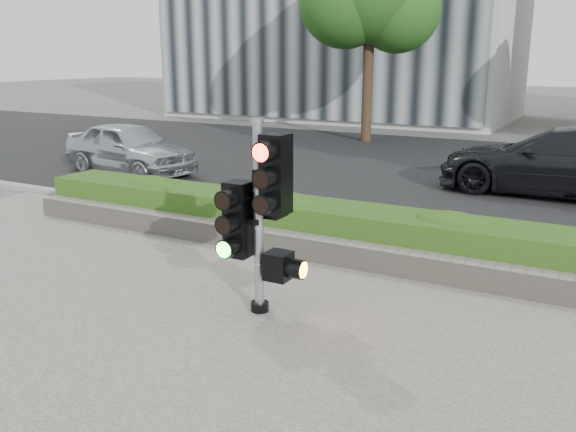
{
  "coord_description": "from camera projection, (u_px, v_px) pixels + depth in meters",
  "views": [
    {
      "loc": [
        3.44,
        -5.88,
        2.98
      ],
      "look_at": [
        -0.09,
        0.6,
        1.03
      ],
      "focal_mm": 38.0,
      "sensor_mm": 36.0,
      "label": 1
    }
  ],
  "objects": [
    {
      "name": "ground",
      "position": [
        271.0,
        311.0,
        7.35
      ],
      "size": [
        120.0,
        120.0,
        0.0
      ],
      "primitive_type": "plane",
      "color": "#51514C",
      "rests_on": "ground"
    },
    {
      "name": "sidewalk",
      "position": [
        124.0,
        413.0,
        5.22
      ],
      "size": [
        16.0,
        11.0,
        0.03
      ],
      "primitive_type": "cube",
      "color": "#9E9389",
      "rests_on": "ground"
    },
    {
      "name": "road",
      "position": [
        464.0,
        173.0,
        15.83
      ],
      "size": [
        60.0,
        13.0,
        0.02
      ],
      "primitive_type": "cube",
      "color": "black",
      "rests_on": "ground"
    },
    {
      "name": "curb",
      "position": [
        367.0,
        239.0,
        10.0
      ],
      "size": [
        60.0,
        0.25,
        0.12
      ],
      "primitive_type": "cube",
      "color": "gray",
      "rests_on": "ground"
    },
    {
      "name": "stone_wall",
      "position": [
        336.0,
        252.0,
        8.91
      ],
      "size": [
        12.0,
        0.32,
        0.34
      ],
      "primitive_type": "cube",
      "color": "gray",
      "rests_on": "sidewalk"
    },
    {
      "name": "hedge",
      "position": [
        353.0,
        230.0,
        9.42
      ],
      "size": [
        12.0,
        1.0,
        0.68
      ],
      "primitive_type": "cube",
      "color": "#4F8629",
      "rests_on": "sidewalk"
    },
    {
      "name": "traffic_signal",
      "position": [
        262.0,
        208.0,
        6.96
      ],
      "size": [
        0.78,
        0.57,
        2.28
      ],
      "rotation": [
        0.0,
        0.0,
        0.0
      ],
      "color": "black",
      "rests_on": "sidewalk"
    },
    {
      "name": "car_silver",
      "position": [
        129.0,
        148.0,
        15.6
      ],
      "size": [
        4.09,
        2.16,
        1.32
      ],
      "primitive_type": "imported",
      "rotation": [
        0.0,
        0.0,
        1.41
      ],
      "color": "#ADB0B5",
      "rests_on": "road"
    },
    {
      "name": "car_dark",
      "position": [
        563.0,
        161.0,
        13.11
      ],
      "size": [
        5.27,
        2.31,
        1.51
      ],
      "primitive_type": "imported",
      "rotation": [
        0.0,
        0.0,
        -1.61
      ],
      "color": "black",
      "rests_on": "road"
    }
  ]
}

